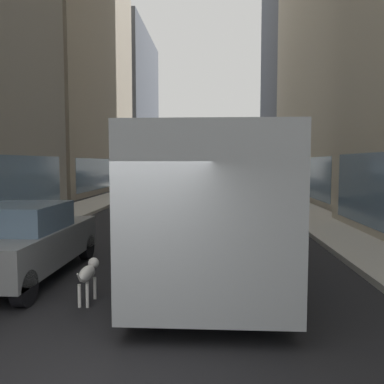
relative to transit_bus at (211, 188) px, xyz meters
The scene contains 14 objects.
ground_plane 28.33m from the transit_bus, 92.43° to the left, with size 120.00×120.00×0.00m, color black.
sidewalk_left 29.13m from the transit_bus, 103.72° to the left, with size 2.40×110.00×0.15m, color #ADA89E.
sidewalk_right 28.66m from the transit_bus, 80.95° to the left, with size 2.40×110.00×0.15m, color #ADA89E.
building_left_mid 28.33m from the transit_bus, 119.77° to the left, with size 8.24×19.13×24.29m.
building_left_far 46.25m from the transit_bus, 106.73° to the left, with size 8.38×18.50×20.32m.
building_right_far 40.20m from the transit_bus, 72.75° to the left, with size 8.89×14.46×39.04m.
transit_bus is the anchor object (origin of this frame).
car_blue_hatchback 13.09m from the transit_bus, 107.84° to the left, with size 1.93×4.75×1.62m.
car_silver_sedan 8.87m from the transit_bus, 90.00° to the left, with size 1.91×4.60×1.62m.
car_black_suv 28.71m from the transit_bus, 98.01° to the left, with size 1.83×3.93×1.62m.
car_grey_wagon 4.94m from the transit_bus, 145.64° to the right, with size 1.85×4.11×1.62m.
car_white_van 20.07m from the transit_bus, 96.88° to the left, with size 1.93×3.92×1.62m.
box_truck 17.16m from the transit_bus, 84.65° to the left, with size 2.30×7.50×3.05m.
dalmatian_dog 4.75m from the transit_bus, 118.06° to the right, with size 0.22×0.96×0.72m.
Camera 1 is at (1.26, -3.91, 2.48)m, focal length 36.11 mm.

